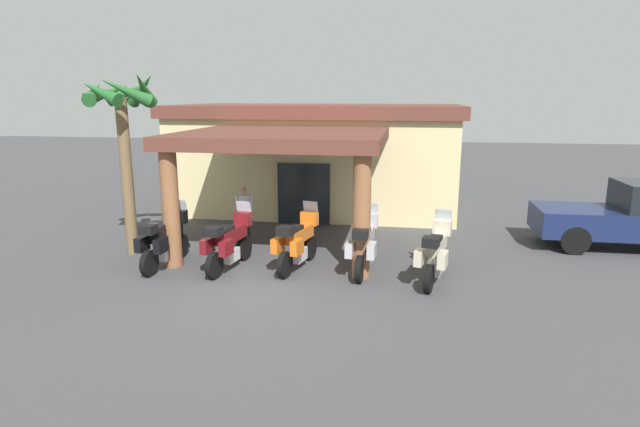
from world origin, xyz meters
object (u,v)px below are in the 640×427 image
(palm_tree_roadside, at_px, (122,115))
(pedestrian, at_px, (244,209))
(motel_building, at_px, (316,156))
(motorcycle_maroon, at_px, (229,243))
(pickup_truck_navy, at_px, (635,217))
(motorcycle_black, at_px, (164,241))
(motorcycle_silver, at_px, (365,245))
(motorcycle_orange, at_px, (297,242))
(motorcycle_cream, at_px, (436,254))

(palm_tree_roadside, bearing_deg, pedestrian, 37.19)
(motel_building, xyz_separation_m, motorcycle_maroon, (-0.99, -7.50, -1.37))
(pickup_truck_navy, bearing_deg, motorcycle_black, -163.58)
(motorcycle_silver, distance_m, pickup_truck_navy, 8.20)
(motel_building, distance_m, motorcycle_silver, 7.71)
(motorcycle_orange, height_order, motorcycle_cream, same)
(motorcycle_maroon, height_order, pedestrian, motorcycle_maroon)
(motel_building, bearing_deg, palm_tree_roadside, -121.57)
(motorcycle_cream, bearing_deg, pickup_truck_navy, -44.05)
(motorcycle_silver, xyz_separation_m, motorcycle_cream, (1.70, -0.42, 0.00))
(motel_building, height_order, pickup_truck_navy, motel_building)
(motorcycle_maroon, distance_m, pickup_truck_navy, 11.49)
(motorcycle_black, relative_size, motorcycle_maroon, 1.01)
(motel_building, height_order, palm_tree_roadside, palm_tree_roadside)
(motorcycle_maroon, xyz_separation_m, motorcycle_silver, (3.41, 0.31, 0.00))
(motorcycle_orange, xyz_separation_m, motorcycle_cream, (3.41, -0.43, 0.00))
(motorcycle_maroon, bearing_deg, motorcycle_black, 102.56)
(motorcycle_maroon, relative_size, pickup_truck_navy, 0.42)
(motorcycle_maroon, bearing_deg, pickup_truck_navy, -61.60)
(palm_tree_roadside, bearing_deg, motel_building, 57.94)
(pickup_truck_navy, bearing_deg, pedestrian, -176.38)
(motel_building, bearing_deg, motorcycle_cream, -61.05)
(palm_tree_roadside, bearing_deg, pickup_truck_navy, 10.87)
(motorcycle_silver, height_order, pickup_truck_navy, pickup_truck_navy)
(motorcycle_orange, relative_size, palm_tree_roadside, 0.44)
(pickup_truck_navy, bearing_deg, motorcycle_silver, -156.10)
(motorcycle_silver, bearing_deg, palm_tree_roadside, 89.12)
(motorcycle_black, distance_m, palm_tree_roadside, 3.58)
(motorcycle_orange, xyz_separation_m, motorcycle_silver, (1.71, -0.01, 0.00))
(pedestrian, bearing_deg, motorcycle_silver, 34.30)
(motorcycle_orange, bearing_deg, motorcycle_maroon, 113.34)
(motel_building, relative_size, motorcycle_maroon, 5.10)
(motel_building, xyz_separation_m, motorcycle_orange, (0.72, -7.18, -1.37))
(motorcycle_maroon, distance_m, motorcycle_silver, 3.42)
(motorcycle_cream, bearing_deg, palm_tree_roadside, 96.12)
(motorcycle_orange, xyz_separation_m, pickup_truck_navy, (9.21, 3.29, 0.24))
(pedestrian, relative_size, palm_tree_roadside, 0.32)
(motorcycle_maroon, bearing_deg, palm_tree_roadside, 83.88)
(motorcycle_silver, distance_m, palm_tree_roadside, 7.28)
(motel_building, relative_size, palm_tree_roadside, 2.24)
(motorcycle_silver, relative_size, motorcycle_cream, 1.01)
(motorcycle_silver, distance_m, pedestrian, 4.70)
(motorcycle_silver, height_order, palm_tree_roadside, palm_tree_roadside)
(motorcycle_black, height_order, motorcycle_maroon, same)
(motel_building, bearing_deg, motorcycle_orange, -83.80)
(pedestrian, bearing_deg, pickup_truck_navy, 71.51)
(motel_building, xyz_separation_m, palm_tree_roadside, (-4.13, -6.59, 1.76))
(motorcycle_black, relative_size, pickup_truck_navy, 0.43)
(motorcycle_orange, height_order, pickup_truck_navy, pickup_truck_navy)
(motorcycle_maroon, bearing_deg, pedestrian, 19.76)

